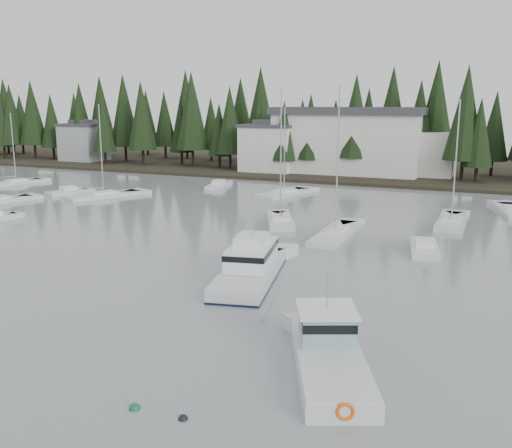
{
  "coord_description": "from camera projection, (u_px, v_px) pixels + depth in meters",
  "views": [
    {
      "loc": [
        19.72,
        -12.41,
        12.06
      ],
      "look_at": [
        1.59,
        28.71,
        2.5
      ],
      "focal_mm": 40.0,
      "sensor_mm": 36.0,
      "label": 1
    }
  ],
  "objects": [
    {
      "name": "far_shore_land",
      "position": [
        393.0,
        168.0,
        108.22
      ],
      "size": [
        240.0,
        54.0,
        1.0
      ],
      "primitive_type": "cube",
      "color": "black",
      "rests_on": "ground"
    },
    {
      "name": "conifer_treeline",
      "position": [
        381.0,
        174.0,
        98.37
      ],
      "size": [
        200.0,
        22.0,
        20.0
      ],
      "primitive_type": null,
      "color": "black",
      "rests_on": "ground"
    },
    {
      "name": "house_west",
      "position": [
        270.0,
        147.0,
        98.24
      ],
      "size": [
        9.54,
        7.42,
        8.75
      ],
      "color": "silver",
      "rests_on": "ground"
    },
    {
      "name": "house_far_west",
      "position": [
        84.0,
        141.0,
        116.65
      ],
      "size": [
        8.48,
        7.42,
        8.25
      ],
      "color": "#999EA0",
      "rests_on": "ground"
    },
    {
      "name": "harbor_inn",
      "position": [
        361.0,
        141.0,
        95.06
      ],
      "size": [
        29.5,
        11.5,
        10.9
      ],
      "color": "silver",
      "rests_on": "ground"
    },
    {
      "name": "cabin_cruiser_center",
      "position": [
        251.0,
        269.0,
        39.74
      ],
      "size": [
        5.69,
        11.47,
        4.73
      ],
      "rotation": [
        0.0,
        0.0,
        1.79
      ],
      "color": "silver",
      "rests_on": "ground"
    },
    {
      "name": "lobster_boat_teal",
      "position": [
        329.0,
        357.0,
        26.26
      ],
      "size": [
        6.27,
        9.13,
        4.81
      ],
      "rotation": [
        0.0,
        0.0,
        1.99
      ],
      "color": "silver",
      "rests_on": "ground"
    },
    {
      "name": "sailboat_0",
      "position": [
        451.0,
        223.0,
        58.02
      ],
      "size": [
        2.81,
        9.39,
        13.0
      ],
      "rotation": [
        0.0,
        0.0,
        1.59
      ],
      "color": "silver",
      "rests_on": "ground"
    },
    {
      "name": "sailboat_2",
      "position": [
        335.0,
        235.0,
        52.7
      ],
      "size": [
        2.74,
        10.42,
        14.22
      ],
      "rotation": [
        0.0,
        0.0,
        1.59
      ],
      "color": "silver",
      "rests_on": "ground"
    },
    {
      "name": "sailboat_3",
      "position": [
        104.0,
        197.0,
        74.43
      ],
      "size": [
        6.76,
        10.05,
        12.49
      ],
      "rotation": [
        0.0,
        0.0,
        1.14
      ],
      "color": "silver",
      "rests_on": "ground"
    },
    {
      "name": "sailboat_4",
      "position": [
        16.0,
        184.0,
        86.42
      ],
      "size": [
        4.52,
        8.54,
        11.19
      ],
      "rotation": [
        0.0,
        0.0,
        1.33
      ],
      "color": "silver",
      "rests_on": "ground"
    },
    {
      "name": "sailboat_8",
      "position": [
        280.0,
        222.0,
        58.36
      ],
      "size": [
        5.76,
        8.62,
        14.0
      ],
      "rotation": [
        0.0,
        0.0,
        2.01
      ],
      "color": "silver",
      "rests_on": "ground"
    },
    {
      "name": "sailboat_9",
      "position": [
        284.0,
        195.0,
        76.08
      ],
      "size": [
        5.19,
        9.78,
        12.14
      ],
      "rotation": [
        0.0,
        0.0,
        1.32
      ],
      "color": "silver",
      "rests_on": "ground"
    },
    {
      "name": "runabout_1",
      "position": [
        424.0,
        250.0,
        47.1
      ],
      "size": [
        3.27,
        6.33,
        1.42
      ],
      "rotation": [
        0.0,
        0.0,
        1.76
      ],
      "color": "silver",
      "rests_on": "ground"
    },
    {
      "name": "runabout_3",
      "position": [
        218.0,
        186.0,
        83.42
      ],
      "size": [
        3.44,
        7.09,
        1.42
      ],
      "rotation": [
        0.0,
        0.0,
        1.76
      ],
      "color": "silver",
      "rests_on": "ground"
    },
    {
      "name": "runabout_4",
      "position": [
        68.0,
        193.0,
        77.18
      ],
      "size": [
        3.94,
        6.31,
        1.42
      ],
      "rotation": [
        0.0,
        0.0,
        1.25
      ],
      "color": "silver",
      "rests_on": "ground"
    },
    {
      "name": "mooring_buoy_green",
      "position": [
        135.0,
        409.0,
        22.93
      ],
      "size": [
        0.47,
        0.47,
        0.47
      ],
      "primitive_type": "sphere",
      "color": "#145933",
      "rests_on": "ground"
    },
    {
      "name": "mooring_buoy_dark",
      "position": [
        183.0,
        419.0,
        22.18
      ],
      "size": [
        0.39,
        0.39,
        0.39
      ],
      "primitive_type": "sphere",
      "color": "black",
      "rests_on": "ground"
    }
  ]
}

